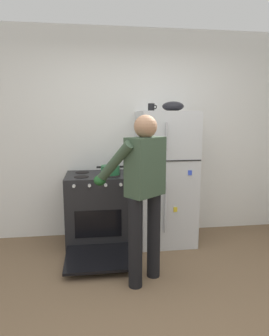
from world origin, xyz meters
The scene contains 8 objects.
ground centered at (0.00, 0.00, 0.00)m, with size 8.00×8.00×0.00m, color brown.
kitchen_wall_back centered at (0.00, 1.95, 1.35)m, with size 6.00×0.10×2.70m, color white.
refrigerator centered at (0.38, 1.57, 0.82)m, with size 0.68×0.72×1.65m.
stove_range centered at (-0.47, 1.55, 0.44)m, with size 0.76×1.21×0.89m.
person_cook centered at (-0.06, 0.65, 0.96)m, with size 0.68×0.73×1.60m.
red_pot centered at (-0.31, 1.52, 0.95)m, with size 0.33×0.23×0.11m.
coffee_mug centered at (0.21, 1.62, 1.70)m, with size 0.11×0.08×0.10m.
mixing_bowl centered at (0.46, 1.57, 1.71)m, with size 0.26×0.26×0.12m, color black.
Camera 1 is at (-0.50, -2.02, 1.57)m, focal length 31.79 mm.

